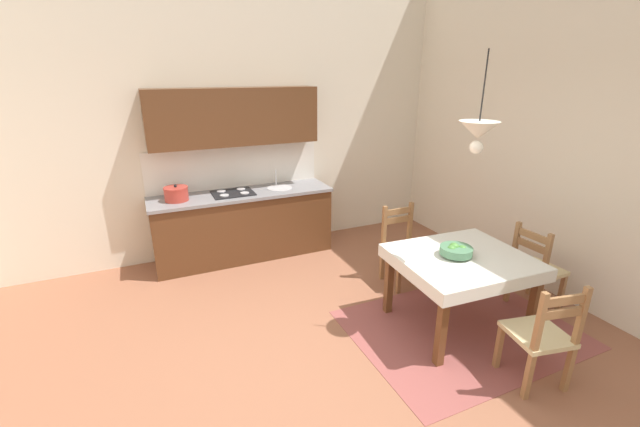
# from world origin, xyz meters

# --- Properties ---
(ground_plane) EXTENTS (6.40, 6.15, 0.10)m
(ground_plane) POSITION_xyz_m (0.00, 0.00, -0.05)
(ground_plane) COLOR #935B42
(wall_back) EXTENTS (6.40, 0.12, 3.96)m
(wall_back) POSITION_xyz_m (0.00, 2.83, 1.98)
(wall_back) COLOR silver
(wall_back) RESTS_ON ground_plane
(wall_right) EXTENTS (0.12, 6.15, 3.96)m
(wall_right) POSITION_xyz_m (2.96, 0.00, 1.98)
(wall_right) COLOR silver
(wall_right) RESTS_ON ground_plane
(area_rug) EXTENTS (2.10, 1.60, 0.01)m
(area_rug) POSITION_xyz_m (1.46, -0.06, 0.00)
(area_rug) COLOR #954C48
(area_rug) RESTS_ON ground_plane
(kitchen_cabinetry) EXTENTS (2.33, 0.63, 2.20)m
(kitchen_cabinetry) POSITION_xyz_m (-0.04, 2.50, 0.86)
(kitchen_cabinetry) COLOR #56331C
(kitchen_cabinetry) RESTS_ON ground_plane
(dining_table) EXTENTS (1.27, 1.13, 0.75)m
(dining_table) POSITION_xyz_m (1.46, 0.04, 0.62)
(dining_table) COLOR brown
(dining_table) RESTS_ON ground_plane
(dining_chair_camera_side) EXTENTS (0.49, 0.49, 0.93)m
(dining_chair_camera_side) POSITION_xyz_m (1.49, -0.85, 0.44)
(dining_chair_camera_side) COLOR #D1BC89
(dining_chair_camera_side) RESTS_ON ground_plane
(dining_chair_kitchen_side) EXTENTS (0.43, 0.43, 0.93)m
(dining_chair_kitchen_side) POSITION_xyz_m (1.48, 1.00, 0.44)
(dining_chair_kitchen_side) COLOR #D1BC89
(dining_chair_kitchen_side) RESTS_ON ground_plane
(dining_chair_window_side) EXTENTS (0.43, 0.43, 0.93)m
(dining_chair_window_side) POSITION_xyz_m (2.43, -0.04, 0.44)
(dining_chair_window_side) COLOR #D1BC89
(dining_chair_window_side) RESTS_ON ground_plane
(fruit_bowl) EXTENTS (0.30, 0.30, 0.12)m
(fruit_bowl) POSITION_xyz_m (1.39, 0.06, 0.81)
(fruit_bowl) COLOR #4C7F5B
(fruit_bowl) RESTS_ON dining_table
(pendant_lamp) EXTENTS (0.32, 0.32, 0.80)m
(pendant_lamp) POSITION_xyz_m (1.33, -0.10, 1.94)
(pendant_lamp) COLOR black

